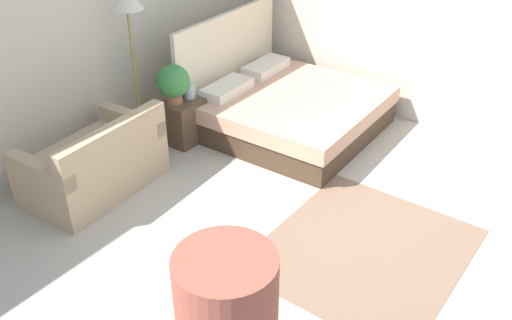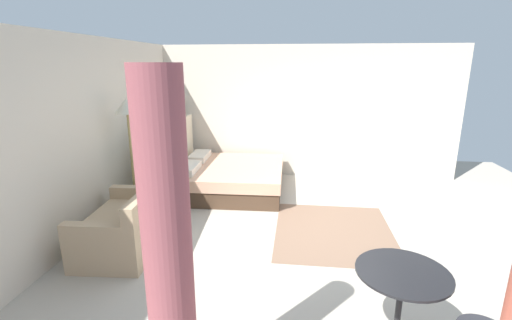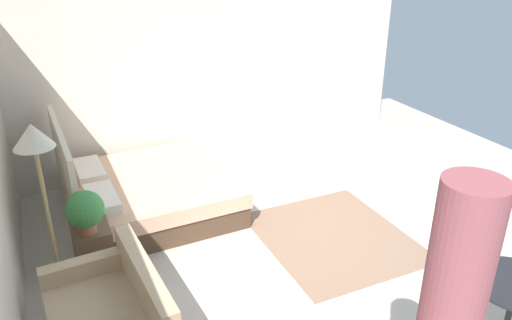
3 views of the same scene
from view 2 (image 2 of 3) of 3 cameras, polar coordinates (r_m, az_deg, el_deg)
The scene contains 12 objects.
ground_plane at distance 5.07m, azimuth 8.11°, elevation -12.20°, with size 8.81×9.08×0.02m, color #B2A899.
wall_back at distance 5.43m, azimuth -25.33°, elevation 3.46°, with size 8.81×0.12×2.68m, color beige.
wall_right at distance 7.48m, azimuth 8.12°, elevation 7.62°, with size 0.12×6.08×2.68m, color beige.
area_rug at distance 5.28m, azimuth 12.34°, elevation -11.11°, with size 1.87×1.64×0.01m, color #7F604C.
bed at distance 6.69m, azimuth -5.00°, elevation -2.52°, with size 2.00×2.03×1.30m.
couch at distance 4.93m, azimuth -19.95°, elevation -10.01°, with size 1.42×0.93×0.82m.
nightstand at distance 6.01m, azimuth -14.22°, elevation -5.21°, with size 0.45×0.37×0.53m.
potted_plant at distance 5.77m, azimuth -15.14°, elevation -0.66°, with size 0.38×0.38×0.46m.
vase at distance 6.01m, azimuth -14.01°, elevation -1.73°, with size 0.14×0.14×0.17m.
floor_lamp at distance 5.53m, azimuth -19.91°, elevation 6.82°, with size 0.35×0.35×1.83m.
balcony_table at distance 3.27m, azimuth 22.13°, elevation -19.44°, with size 0.74×0.74×0.73m.
curtain_right at distance 2.31m, azimuth -13.87°, elevation -15.26°, with size 0.30×0.30×2.32m.
Camera 2 is at (-4.51, 0.16, 2.32)m, focal length 24.92 mm.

